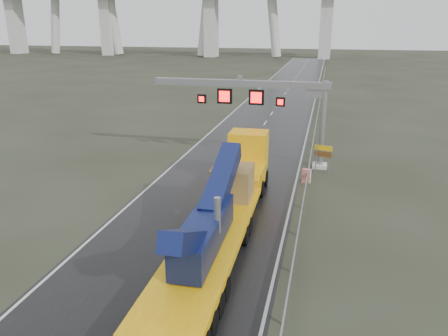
% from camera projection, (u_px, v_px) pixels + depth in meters
% --- Properties ---
extents(ground, '(400.00, 400.00, 0.00)m').
position_uv_depth(ground, '(167.00, 268.00, 21.59)').
color(ground, '#2A2C1F').
rests_on(ground, ground).
extents(road, '(11.00, 200.00, 0.02)m').
position_uv_depth(road, '(272.00, 114.00, 58.53)').
color(road, black).
rests_on(road, ground).
extents(guardrail, '(0.20, 140.00, 1.40)m').
position_uv_depth(guardrail, '(316.00, 127.00, 47.74)').
color(guardrail, gray).
rests_on(guardrail, ground).
extents(sign_gantry, '(14.90, 1.20, 7.42)m').
position_uv_depth(sign_gantry, '(265.00, 99.00, 35.98)').
color(sign_gantry, silver).
rests_on(sign_gantry, ground).
extents(heavy_haul_truck, '(3.37, 20.75, 4.86)m').
position_uv_depth(heavy_haul_truck, '(228.00, 196.00, 25.56)').
color(heavy_haul_truck, yellow).
rests_on(heavy_haul_truck, ground).
extents(exit_sign_pair, '(1.37, 0.44, 2.42)m').
position_uv_depth(exit_sign_pair, '(323.00, 154.00, 34.56)').
color(exit_sign_pair, '#92939A').
rests_on(exit_sign_pair, ground).
extents(striped_barrier, '(0.69, 0.46, 1.07)m').
position_uv_depth(striped_barrier, '(306.00, 176.00, 33.04)').
color(striped_barrier, red).
rests_on(striped_barrier, ground).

